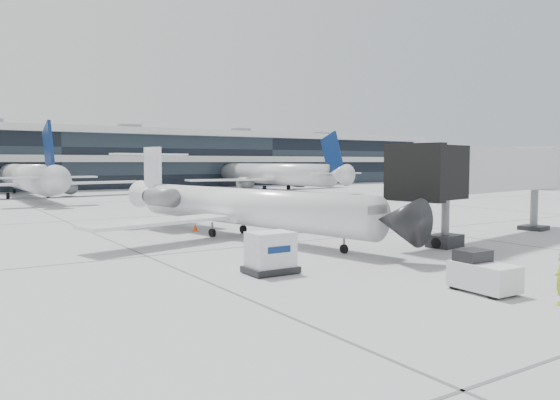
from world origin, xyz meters
TOP-DOWN VIEW (x-y plane):
  - ground at (0.00, 0.00)m, footprint 220.00×220.00m
  - terminal at (0.00, 82.00)m, footprint 170.00×22.00m
  - bg_jet_center at (-8.00, 55.00)m, footprint 32.00×40.00m
  - bg_jet_right at (32.00, 55.00)m, footprint 32.00×40.00m
  - regional_jet at (-2.44, 4.02)m, footprint 21.07×26.27m
  - jet_bridge at (12.21, -5.33)m, footprint 18.70×6.34m
  - baggage_tug at (-1.98, -14.50)m, footprint 1.53×2.47m
  - cargo_uld at (-6.88, -7.21)m, footprint 2.22×1.66m
  - traffic_cone at (-3.63, 8.08)m, footprint 0.44×0.44m

SIDE VIEW (x-z plane):
  - ground at x=0.00m, z-range 0.00..0.00m
  - bg_jet_center at x=-8.00m, z-range -4.80..4.80m
  - bg_jet_right at x=32.00m, z-range -4.80..4.80m
  - traffic_cone at x=-3.63m, z-range -0.01..0.54m
  - baggage_tug at x=-1.98m, z-range -0.08..1.46m
  - cargo_uld at x=-6.88m, z-range 0.01..1.80m
  - regional_jet at x=-2.44m, z-range -0.97..5.13m
  - jet_bridge at x=12.21m, z-range 1.37..7.38m
  - terminal at x=0.00m, z-range 0.00..10.00m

